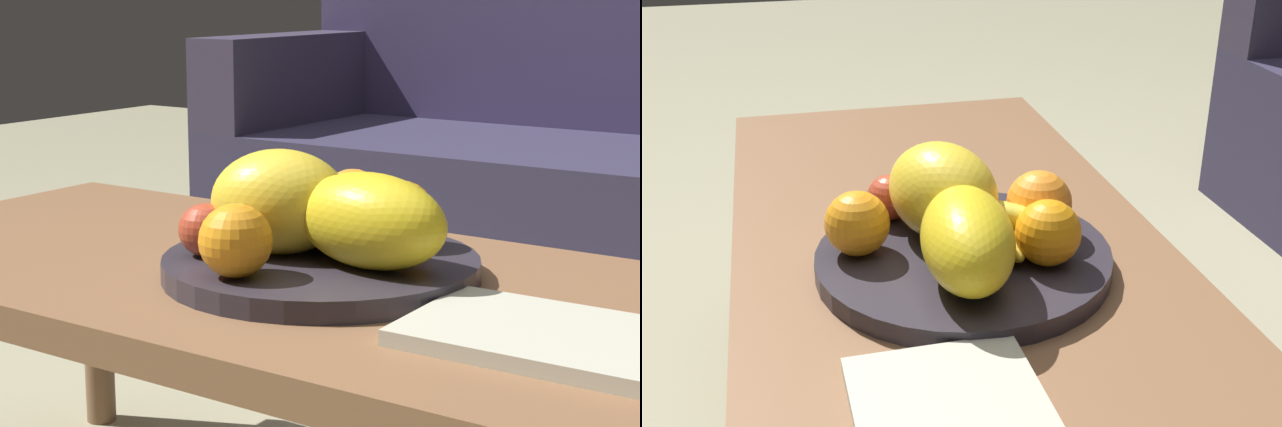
{
  "view_description": "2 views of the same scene",
  "coord_description": "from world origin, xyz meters",
  "views": [
    {
      "loc": [
        0.69,
        -0.98,
        0.74
      ],
      "look_at": [
        0.02,
        -0.0,
        0.48
      ],
      "focal_mm": 59.86,
      "sensor_mm": 36.0,
      "label": 1
    },
    {
      "loc": [
        0.89,
        -0.21,
        0.91
      ],
      "look_at": [
        0.02,
        -0.0,
        0.48
      ],
      "focal_mm": 45.93,
      "sensor_mm": 36.0,
      "label": 2
    }
  ],
  "objects": [
    {
      "name": "orange_right",
      "position": [
        0.08,
        0.09,
        0.47
      ],
      "size": [
        0.08,
        0.08,
        0.08
      ],
      "primitive_type": "sphere",
      "color": "orange",
      "rests_on": "fruit_bowl"
    },
    {
      "name": "apple_left",
      "position": [
        -0.09,
        -0.07,
        0.46
      ],
      "size": [
        0.06,
        0.06,
        0.06
      ],
      "primitive_type": "sphere",
      "color": "#B74129",
      "rests_on": "fruit_bowl"
    },
    {
      "name": "melon_smaller_beside",
      "position": [
        0.1,
        -0.01,
        0.49
      ],
      "size": [
        0.2,
        0.13,
        0.11
      ],
      "primitive_type": "ellipsoid",
      "rotation": [
        0.0,
        0.0,
        -0.11
      ],
      "color": "yellow",
      "rests_on": "fruit_bowl"
    },
    {
      "name": "couch",
      "position": [
        -0.12,
        1.31,
        0.3
      ],
      "size": [
        1.7,
        0.7,
        0.9
      ],
      "color": "#302C45",
      "rests_on": "ground_plane"
    },
    {
      "name": "banana_bunch",
      "position": [
        0.02,
        0.04,
        0.46
      ],
      "size": [
        0.16,
        0.14,
        0.06
      ],
      "color": "yellow",
      "rests_on": "fruit_bowl"
    },
    {
      "name": "orange_left",
      "position": [
        0.0,
        0.1,
        0.48
      ],
      "size": [
        0.08,
        0.08,
        0.08
      ],
      "primitive_type": "sphere",
      "color": "orange",
      "rests_on": "fruit_bowl"
    },
    {
      "name": "apple_front",
      "position": [
        -0.1,
        0.03,
        0.47
      ],
      "size": [
        0.06,
        0.06,
        0.06
      ],
      "primitive_type": "sphere",
      "color": "#AE4321",
      "rests_on": "fruit_bowl"
    },
    {
      "name": "fruit_bowl",
      "position": [
        0.02,
        -0.0,
        0.42
      ],
      "size": [
        0.37,
        0.37,
        0.03
      ],
      "primitive_type": "cylinder",
      "color": "#2E2932",
      "rests_on": "coffee_table"
    },
    {
      "name": "melon_large_front",
      "position": [
        -0.02,
        -0.02,
        0.5
      ],
      "size": [
        0.2,
        0.18,
        0.12
      ],
      "primitive_type": "ellipsoid",
      "rotation": [
        0.0,
        0.0,
        0.43
      ],
      "color": "yellow",
      "rests_on": "fruit_bowl"
    },
    {
      "name": "magazine",
      "position": [
        0.33,
        -0.08,
        0.42
      ],
      "size": [
        0.25,
        0.19,
        0.02
      ],
      "primitive_type": "cube",
      "rotation": [
        0.0,
        0.0,
        0.02
      ],
      "color": "beige",
      "rests_on": "coffee_table"
    },
    {
      "name": "coffee_table",
      "position": [
        0.0,
        0.0,
        0.37
      ],
      "size": [
        1.28,
        0.56,
        0.41
      ],
      "color": "brown",
      "rests_on": "ground_plane"
    },
    {
      "name": "orange_front",
      "position": [
        0.0,
        -0.13,
        0.47
      ],
      "size": [
        0.08,
        0.08,
        0.08
      ],
      "primitive_type": "sphere",
      "color": "orange",
      "rests_on": "fruit_bowl"
    }
  ]
}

